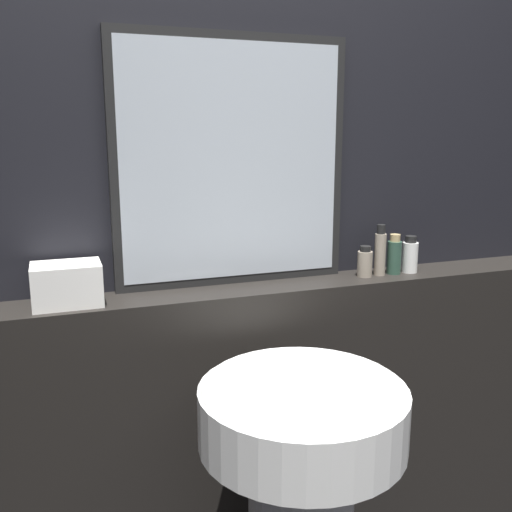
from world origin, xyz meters
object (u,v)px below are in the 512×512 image
object	(u,v)px
pedestal_sink	(301,497)
shampoo_bottle	(365,262)
conditioner_bottle	(380,252)
body_wash_bottle	(410,256)
towel_stack	(67,284)
mirror	(232,162)
lotion_bottle	(394,256)

from	to	relation	value
pedestal_sink	shampoo_bottle	distance (m)	0.76
conditioner_bottle	body_wash_bottle	bearing A→B (deg)	-0.00
towel_stack	conditioner_bottle	bearing A→B (deg)	0.00
mirror	body_wash_bottle	bearing A→B (deg)	-6.76
towel_stack	shampoo_bottle	distance (m)	0.91
mirror	shampoo_bottle	distance (m)	0.54
pedestal_sink	body_wash_bottle	world-z (taller)	body_wash_bottle
body_wash_bottle	conditioner_bottle	bearing A→B (deg)	180.00
mirror	shampoo_bottle	xyz separation A→B (m)	(0.42, -0.07, -0.32)
lotion_bottle	body_wash_bottle	world-z (taller)	lotion_bottle
body_wash_bottle	lotion_bottle	bearing A→B (deg)	180.00
towel_stack	lotion_bottle	bearing A→B (deg)	0.00
body_wash_bottle	pedestal_sink	bearing A→B (deg)	-143.83
pedestal_sink	conditioner_bottle	distance (m)	0.81
pedestal_sink	lotion_bottle	size ratio (longest dim) A/B	6.53
lotion_bottle	conditioner_bottle	bearing A→B (deg)	180.00
pedestal_sink	mirror	xyz separation A→B (m)	(-0.02, 0.49, 0.80)
towel_stack	conditioner_bottle	distance (m)	0.97
pedestal_sink	body_wash_bottle	bearing A→B (deg)	36.17
mirror	shampoo_bottle	size ratio (longest dim) A/B	7.36
conditioner_bottle	lotion_bottle	xyz separation A→B (m)	(0.05, -0.00, -0.02)
towel_stack	body_wash_bottle	xyz separation A→B (m)	(1.08, -0.00, -0.00)
mirror	shampoo_bottle	world-z (taller)	mirror
towel_stack	pedestal_sink	bearing A→B (deg)	-39.63
conditioner_bottle	lotion_bottle	bearing A→B (deg)	-0.00
shampoo_bottle	body_wash_bottle	bearing A→B (deg)	-0.00
pedestal_sink	mirror	distance (m)	0.94
towel_stack	shampoo_bottle	bearing A→B (deg)	0.00
pedestal_sink	body_wash_bottle	distance (m)	0.86
shampoo_bottle	conditioner_bottle	world-z (taller)	conditioner_bottle
shampoo_bottle	lotion_bottle	distance (m)	0.11
pedestal_sink	mirror	world-z (taller)	mirror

